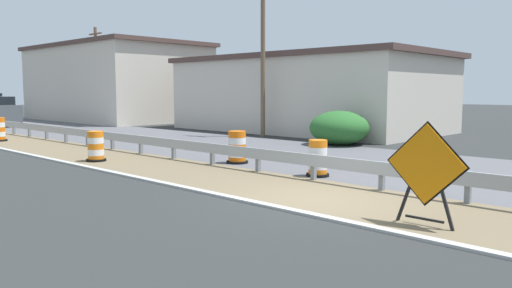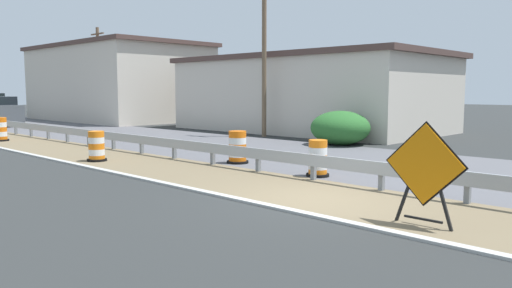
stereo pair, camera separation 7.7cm
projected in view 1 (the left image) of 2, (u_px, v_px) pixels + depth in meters
ground_plane at (317, 199)px, 11.15m from camera, size 160.00×160.00×0.00m
median_dirt_strip at (328, 196)px, 11.45m from camera, size 3.25×120.00×0.01m
far_lane_asphalt at (431, 169)px, 15.41m from camera, size 7.69×120.00×0.00m
curb_near_edge at (279, 209)px, 10.21m from camera, size 0.20×120.00×0.11m
guardrail_median at (283, 158)px, 14.14m from camera, size 0.18×41.19×0.71m
warning_sign_diamond at (426, 169)px, 8.86m from camera, size 0.06×1.53×1.90m
traffic_barrel_nearest at (318, 160)px, 14.06m from camera, size 0.65×0.65×1.04m
traffic_barrel_close at (237, 149)px, 16.61m from camera, size 0.73×0.73×1.08m
traffic_barrel_mid at (96, 148)px, 17.07m from camera, size 0.67×0.67×1.03m
roadside_shop_near at (308, 93)px, 30.27m from camera, size 9.00×15.94×4.48m
roadside_shop_far at (115, 83)px, 41.12m from camera, size 9.29×15.59×6.08m
utility_pole_near at (263, 49)px, 25.74m from camera, size 0.24×1.80×8.79m
utility_pole_mid at (97, 73)px, 38.81m from camera, size 0.24×1.80×7.28m
bush_roadside at (339, 128)px, 22.19m from camera, size 2.64×2.64×1.52m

